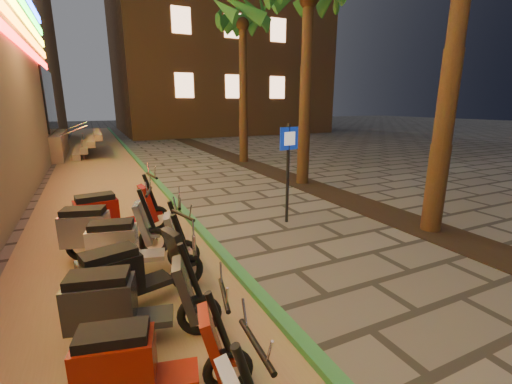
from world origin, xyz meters
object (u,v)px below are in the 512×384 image
scooter_7 (132,273)px  scooter_10 (112,214)px  pedestrian_sign (288,160)px  scooter_8 (131,245)px  scooter_9 (102,231)px  scooter_5 (145,362)px  scooter_6 (126,304)px

scooter_7 → scooter_10: scooter_10 is taller
pedestrian_sign → scooter_8: pedestrian_sign is taller
scooter_7 → scooter_9: 1.80m
scooter_5 → scooter_9: (-0.20, 3.41, 0.07)m
scooter_6 → scooter_10: (0.07, 3.36, 0.04)m
pedestrian_sign → scooter_7: (-3.58, -2.11, -0.92)m
pedestrian_sign → scooter_6: pedestrian_sign is taller
scooter_6 → scooter_9: size_ratio=0.95×
scooter_9 → scooter_8: bearing=-48.3°
pedestrian_sign → scooter_7: 4.26m
scooter_10 → scooter_7: bearing=-96.3°
scooter_9 → scooter_10: scooter_10 is taller
scooter_8 → scooter_5: bearing=-80.6°
scooter_7 → scooter_8: scooter_7 is taller
scooter_7 → scooter_10: size_ratio=0.93×
pedestrian_sign → scooter_8: bearing=-171.2°
pedestrian_sign → scooter_10: (-3.65, 0.56, -0.89)m
scooter_7 → scooter_8: (0.09, 0.99, -0.00)m
scooter_7 → scooter_5: bearing=-107.9°
scooter_5 → scooter_6: 0.95m
pedestrian_sign → scooter_6: bearing=-151.9°
scooter_5 → scooter_10: bearing=103.1°
pedestrian_sign → scooter_7: size_ratio=1.33×
scooter_9 → pedestrian_sign: bearing=21.0°
scooter_8 → scooter_6: bearing=-84.7°
scooter_6 → scooter_8: bearing=96.1°
scooter_10 → scooter_5: bearing=-97.9°
scooter_6 → scooter_10: 3.36m
pedestrian_sign → scooter_7: bearing=-158.4°
scooter_5 → scooter_8: 2.64m
scooter_7 → scooter_8: bearing=69.4°
pedestrian_sign → scooter_8: size_ratio=1.33×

